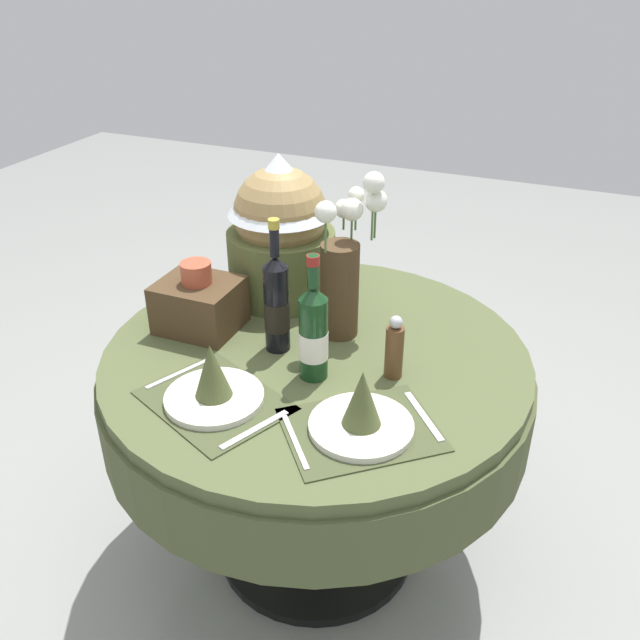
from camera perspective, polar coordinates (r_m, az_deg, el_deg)
The scene contains 10 objects.
ground at distance 2.32m, azimuth -0.29°, elevation -18.21°, with size 8.00×8.00×0.00m, color gray.
dining_table at distance 1.92m, azimuth -0.33°, elevation -6.21°, with size 1.17×1.17×0.74m.
place_setting_left at distance 1.64m, azimuth -8.94°, elevation -5.44°, with size 0.42×0.38×0.16m.
place_setting_right at distance 1.54m, azimuth 3.50°, elevation -7.83°, with size 0.43×0.42×0.16m.
flower_vase at distance 1.84m, azimuth 1.99°, elevation 4.36°, with size 0.15×0.22×0.46m.
wine_bottle_left at distance 1.79m, azimuth -3.66°, elevation 1.42°, with size 0.07×0.07×0.37m.
wine_bottle_right at distance 1.67m, azimuth -0.56°, elevation -1.06°, with size 0.07×0.07×0.33m.
pepper_mill at distance 1.71m, azimuth 6.25°, elevation -2.44°, with size 0.05×0.05×0.17m.
gift_tub_back_left at distance 2.04m, azimuth -3.33°, elevation 8.03°, with size 0.33×0.33×0.44m.
woven_basket_side_left at distance 1.94m, azimuth -10.09°, elevation 1.42°, with size 0.22×0.19×0.20m.
Camera 1 is at (0.61, -1.43, 1.72)m, focal length 38.19 mm.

